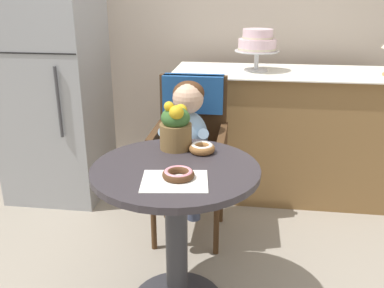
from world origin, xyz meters
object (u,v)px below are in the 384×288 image
Objects in this scene: donut_mid at (202,148)px; tiered_cake_stand at (257,43)px; donut_front at (178,174)px; refrigerator at (53,78)px; cafe_table at (176,211)px; seated_child at (187,133)px; wicker_chair at (191,131)px; flower_vase at (176,126)px.

tiered_cake_stand reaches higher than donut_mid.
refrigerator is at bearing 131.70° from donut_front.
tiered_cake_stand is at bearing 75.58° from cafe_table.
tiered_cake_stand is (0.37, 0.74, 0.41)m from seated_child.
cafe_table is 1.46m from tiered_cake_stand.
donut_mid reaches higher than cafe_table.
donut_mid is at bearing -72.03° from seated_child.
wicker_chair is 0.84m from donut_front.
donut_front is 0.43× the size of tiered_cake_stand.
wicker_chair reaches higher than cafe_table.
tiered_cake_stand reaches higher than wicker_chair.
wicker_chair is 7.99× the size of donut_mid.
refrigerator is (-1.14, 0.92, 0.11)m from donut_mid.
flower_vase is 0.14× the size of refrigerator.
donut_front is at bearing -48.30° from refrigerator.
cafe_table is 0.31m from donut_mid.
seated_child is 0.43× the size of refrigerator.
cafe_table is 3.13× the size of flower_vase.
cafe_table is 0.59m from seated_child.
refrigerator is at bearing -171.77° from tiered_cake_stand.
wicker_chair is 3.18× the size of tiered_cake_stand.
refrigerator is at bearing 152.18° from seated_child.
refrigerator is at bearing 133.67° from cafe_table.
tiered_cake_stand is (0.30, 1.41, 0.35)m from donut_front.
seated_child is at bearing -116.44° from tiered_cake_stand.
cafe_table is 0.26m from donut_front.
seated_child is at bearing -91.51° from wicker_chair.
flower_vase reaches higher than donut_front.
donut_mid is at bearing 62.64° from cafe_table.
donut_mid is at bearing 78.32° from donut_front.
donut_front is at bearing -78.48° from flower_vase.
wicker_chair is 0.16m from seated_child.
flower_vase is at bearing -108.87° from tiered_cake_stand.
seated_child is 3.16× the size of flower_vase.
donut_front is at bearing -74.44° from cafe_table.
wicker_chair is at bearing 94.41° from donut_front.
seated_child is 0.38m from flower_vase.
wicker_chair is 0.82m from tiered_cake_stand.
donut_front reaches higher than cafe_table.
tiered_cake_stand is 0.18× the size of refrigerator.
wicker_chair reaches higher than donut_front.
cafe_table is 5.59× the size of donut_front.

